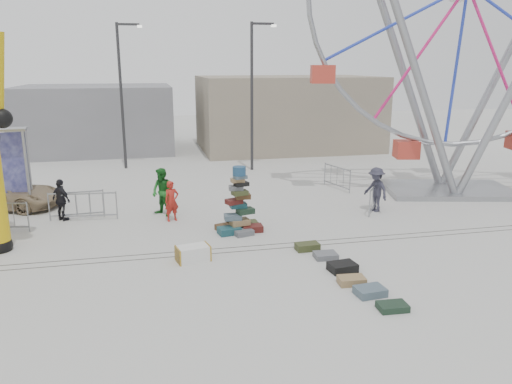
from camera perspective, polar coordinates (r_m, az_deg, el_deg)
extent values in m
plane|color=#9E9E99|center=(15.53, -1.27, -7.59)|extent=(90.00, 90.00, 0.00)
cube|color=#47443F|center=(16.07, -1.69, -6.79)|extent=(40.00, 0.04, 0.01)
cube|color=#47443F|center=(16.44, -1.96, -6.30)|extent=(40.00, 0.04, 0.01)
cube|color=gray|center=(35.66, 3.51, 9.04)|extent=(12.00, 8.00, 5.00)
cube|color=gray|center=(36.45, -17.69, 8.04)|extent=(10.00, 8.00, 4.40)
cylinder|color=#2D2D30|center=(27.80, -0.48, 10.66)|extent=(0.16, 0.16, 8.00)
cube|color=#2D2D30|center=(27.95, 0.77, 18.68)|extent=(1.20, 0.15, 0.12)
cube|color=silver|center=(28.08, 2.03, 18.45)|extent=(0.25, 0.25, 0.12)
cylinder|color=#2D2D30|center=(29.21, -15.12, 10.36)|extent=(0.16, 0.16, 8.00)
cube|color=#2D2D30|center=(29.21, -14.41, 18.07)|extent=(1.20, 0.15, 0.12)
cube|color=silver|center=(29.19, -13.16, 17.95)|extent=(0.25, 0.25, 0.12)
cube|color=#1B4B53|center=(17.64, -3.07, -4.43)|extent=(0.85, 0.66, 0.25)
cube|color=#531916|center=(17.90, -0.41, -4.16)|extent=(0.73, 0.51, 0.23)
cube|color=#4E3219|center=(18.09, -3.52, -4.02)|extent=(0.79, 0.66, 0.21)
cube|color=#3B4321|center=(18.33, -0.91, -3.71)|extent=(0.72, 0.52, 0.23)
cube|color=slate|center=(17.51, -1.44, -4.65)|extent=(0.75, 0.61, 0.19)
cube|color=black|center=(18.38, -2.39, -3.70)|extent=(0.65, 0.45, 0.21)
cube|color=#99794E|center=(17.82, -1.88, -3.44)|extent=(0.76, 0.60, 0.21)
cube|color=#4E626F|center=(17.72, -2.66, -2.87)|extent=(0.64, 0.46, 0.19)
cube|color=#1B3222|center=(17.75, -1.22, -2.17)|extent=(0.68, 0.54, 0.19)
cube|color=#1B4B53|center=(17.79, -2.04, -1.53)|extent=(0.61, 0.43, 0.17)
cube|color=#531916|center=(17.65, -2.53, -1.08)|extent=(0.66, 0.56, 0.17)
cube|color=#4E3219|center=(17.65, -1.51, -0.49)|extent=(0.54, 0.38, 0.17)
cube|color=#3B4321|center=(17.48, -1.86, -0.08)|extent=(0.61, 0.48, 0.15)
cube|color=slate|center=(17.53, -2.29, 0.47)|extent=(0.53, 0.39, 0.15)
cube|color=black|center=(17.47, -1.68, 0.92)|extent=(0.55, 0.44, 0.13)
cube|color=#99794E|center=(17.45, -2.12, 1.35)|extent=(0.47, 0.33, 0.13)
cube|color=#4E626F|center=(17.37, -1.81, 1.72)|extent=(0.51, 0.41, 0.12)
cylinder|color=navy|center=(17.34, -1.93, 2.42)|extent=(0.46, 0.46, 0.31)
sphere|color=black|center=(16.86, -27.02, 7.50)|extent=(0.60, 0.60, 0.60)
cube|color=gray|center=(25.00, 21.07, 0.24)|extent=(6.28, 4.60, 0.23)
cylinder|color=gray|center=(22.83, 18.62, 10.42)|extent=(3.90, 1.24, 9.17)
cylinder|color=gray|center=(24.16, 26.93, 9.81)|extent=(3.90, 1.24, 9.17)
cylinder|color=gray|center=(24.77, 17.20, 10.78)|extent=(3.90, 1.24, 9.17)
cylinder|color=gray|center=(26.00, 25.00, 10.23)|extent=(3.90, 1.24, 9.17)
cube|color=#B43326|center=(24.69, 21.40, 3.80)|extent=(1.22, 1.22, 0.79)
cylinder|color=gray|center=(21.96, -24.60, 2.22)|extent=(0.11, 0.11, 3.35)
cube|color=silver|center=(15.39, -7.21, -6.98)|extent=(1.09, 0.76, 0.46)
cube|color=#3B4321|center=(16.23, 5.89, -6.23)|extent=(0.78, 0.48, 0.23)
cube|color=slate|center=(15.67, 7.95, -7.19)|extent=(0.71, 0.56, 0.17)
cube|color=black|center=(14.79, 9.85, -8.45)|extent=(0.85, 0.66, 0.25)
cube|color=#99794E|center=(14.02, 10.87, -9.90)|extent=(0.75, 0.52, 0.21)
cube|color=#4E626F|center=(13.50, 12.91, -11.00)|extent=(0.81, 0.62, 0.22)
cube|color=#1B3222|center=(12.90, 15.34, -12.52)|extent=(0.74, 0.52, 0.17)
imported|color=#A11E17|center=(19.18, -9.61, -1.03)|extent=(0.66, 0.54, 1.55)
imported|color=#18621E|center=(19.89, -10.65, -0.01)|extent=(1.14, 1.17, 1.89)
imported|color=black|center=(20.33, -21.36, -0.86)|extent=(0.95, 0.95, 1.62)
imported|color=#292836|center=(20.69, 13.54, 0.28)|extent=(1.02, 1.33, 1.81)
imported|color=#927C5E|center=(23.10, -26.46, -0.16)|extent=(4.79, 3.46, 1.21)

